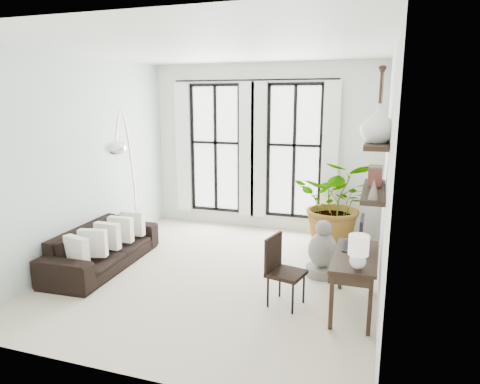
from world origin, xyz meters
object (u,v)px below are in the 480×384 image
at_px(desk_chair, 281,266).
at_px(buddha, 322,253).
at_px(plant, 337,203).
at_px(sofa, 103,247).
at_px(arc_lamp, 124,144).
at_px(desk, 355,259).

bearing_deg(desk_chair, buddha, 83.04).
distance_m(plant, desk_chair, 2.51).
distance_m(sofa, buddha, 3.32).
bearing_deg(arc_lamp, desk, -13.58).
height_order(desk_chair, arc_lamp, arc_lamp).
distance_m(sofa, desk_chair, 2.90).
distance_m(sofa, plant, 3.93).
bearing_deg(buddha, desk, -63.25).
height_order(sofa, buddha, buddha).
bearing_deg(sofa, desk, -97.28).
height_order(plant, desk, plant).
distance_m(plant, desk, 2.44).
xyz_separation_m(sofa, buddha, (3.25, 0.69, 0.04)).
relative_size(plant, desk_chair, 1.74).
bearing_deg(plant, arc_lamp, -154.59).
bearing_deg(desk_chair, desk, 16.84).
relative_size(desk, desk_chair, 1.37).
height_order(desk, desk_chair, desk).
xyz_separation_m(sofa, arc_lamp, (0.10, 0.58, 1.52)).
xyz_separation_m(sofa, plant, (3.29, 2.10, 0.46)).
distance_m(desk_chair, buddha, 1.13).
relative_size(sofa, arc_lamp, 0.89).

